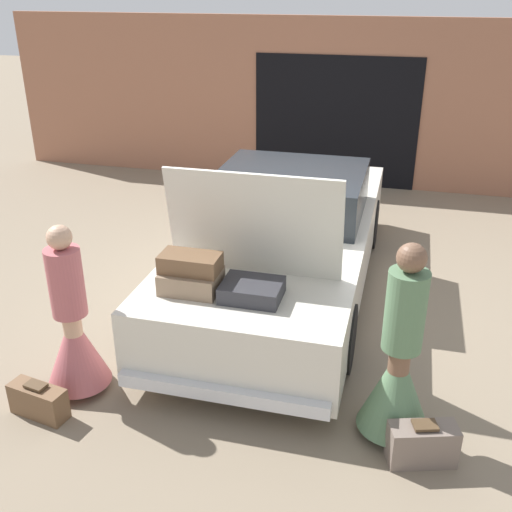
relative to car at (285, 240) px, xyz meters
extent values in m
plane|color=#7F705B|center=(0.00, -0.01, -0.62)|extent=(40.00, 40.00, 0.00)
cube|color=#9E664C|center=(0.00, 4.17, 0.78)|extent=(12.00, 0.12, 2.80)
cube|color=black|center=(0.00, 4.10, 0.48)|extent=(2.80, 0.02, 2.20)
cube|color=silver|center=(0.00, -0.01, -0.10)|extent=(1.88, 4.79, 0.68)
cube|color=#1E2328|center=(0.00, 0.28, 0.49)|extent=(1.65, 1.53, 0.50)
cylinder|color=black|center=(-0.87, 1.47, -0.29)|extent=(0.18, 0.66, 0.66)
cylinder|color=black|center=(0.87, 1.47, -0.29)|extent=(0.18, 0.66, 0.66)
cylinder|color=black|center=(-0.87, -1.45, -0.29)|extent=(0.18, 0.66, 0.66)
cylinder|color=black|center=(0.87, -1.45, -0.29)|extent=(0.18, 0.66, 0.66)
cube|color=silver|center=(0.00, -2.45, -0.34)|extent=(1.78, 0.10, 0.12)
cube|color=silver|center=(0.00, -1.42, 0.74)|extent=(1.60, 0.21, 1.00)
cube|color=#8C7259|center=(-0.45, -1.84, 0.33)|extent=(0.50, 0.38, 0.18)
cube|color=#2D2D33|center=(0.10, -1.84, 0.31)|extent=(0.51, 0.41, 0.14)
cube|color=brown|center=(-0.45, -1.84, 0.51)|extent=(0.51, 0.28, 0.16)
cylinder|color=tan|center=(-1.36, -2.33, -0.24)|extent=(0.16, 0.16, 0.76)
cone|color=#B25B60|center=(-1.36, -2.33, -0.20)|extent=(0.56, 0.56, 0.68)
cylinder|color=#B25B60|center=(-1.36, -2.33, 0.44)|extent=(0.29, 0.29, 0.60)
sphere|color=tan|center=(-1.36, -2.33, 0.85)|extent=(0.21, 0.21, 0.21)
cylinder|color=brown|center=(1.36, -2.23, -0.21)|extent=(0.17, 0.17, 0.81)
cone|color=#567A56|center=(1.36, -2.23, -0.17)|extent=(0.57, 0.57, 0.73)
cylinder|color=#567A56|center=(1.36, -2.23, 0.51)|extent=(0.30, 0.30, 0.64)
sphere|color=brown|center=(1.36, -2.23, 0.94)|extent=(0.22, 0.22, 0.22)
cube|color=brown|center=(-1.50, -2.75, -0.48)|extent=(0.53, 0.27, 0.28)
cube|color=#4C3823|center=(-1.50, -2.75, -0.32)|extent=(0.19, 0.14, 0.02)
cube|color=#75665B|center=(1.59, -2.50, -0.45)|extent=(0.55, 0.35, 0.32)
cube|color=#4C3823|center=(1.59, -2.50, -0.27)|extent=(0.21, 0.17, 0.02)
camera|label=1|loc=(1.26, -6.18, 2.71)|focal=42.00mm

